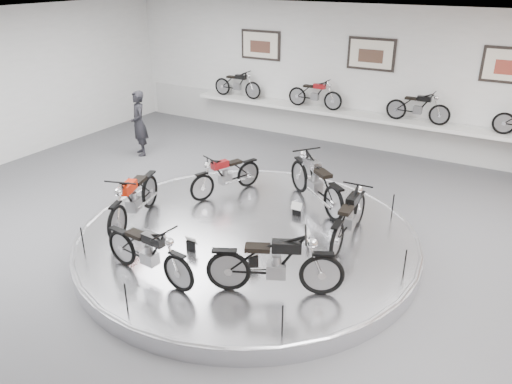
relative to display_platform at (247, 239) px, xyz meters
The scene contains 20 objects.
floor 0.34m from the display_platform, 90.00° to the right, with size 16.00×16.00×0.00m, color #4B4C4E.
ceiling 3.86m from the display_platform, 90.00° to the right, with size 16.00×16.00×0.00m, color white.
wall_back 6.95m from the display_platform, 90.00° to the left, with size 16.00×16.00×0.00m, color white.
dado_band 6.69m from the display_platform, 90.00° to the left, with size 15.68×0.04×1.10m, color #BCBCBA.
display_platform is the anchor object (origin of this frame).
platform_rim 0.12m from the display_platform, ahead, with size 6.40×6.40×0.10m, color #B2B2BA.
shelf 6.46m from the display_platform, 90.00° to the left, with size 11.00×0.55×0.10m, color silver.
poster_left 7.94m from the display_platform, 117.72° to the left, with size 1.35×0.06×0.88m, color silver.
poster_center 7.13m from the display_platform, 90.00° to the left, with size 1.35×0.06×0.88m, color silver.
poster_right 7.94m from the display_platform, 62.28° to the left, with size 1.35×0.06×0.88m, color silver.
shelf_bike_a 7.76m from the display_platform, 123.27° to the left, with size 1.22×0.42×0.73m, color black, non-canonical shape.
shelf_bike_b 6.69m from the display_platform, 103.19° to the left, with size 1.22×0.42×0.73m, color maroon, non-canonical shape.
shelf_bike_c 6.69m from the display_platform, 76.81° to the left, with size 1.22×0.42×0.73m, color black, non-canonical shape.
bike_a 1.97m from the display_platform, 21.05° to the left, with size 1.65×0.58×0.97m, color black, non-canonical shape.
bike_b 1.97m from the display_platform, 70.39° to the left, with size 1.88×0.66×1.11m, color #A6A7AB, non-canonical shape.
bike_c 1.95m from the display_platform, 135.57° to the left, with size 1.55×0.55×0.91m, color maroon, non-canonical shape.
bike_d 2.33m from the display_platform, 160.29° to the right, with size 1.80×0.64×1.06m, color red, non-canonical shape.
bike_e 2.23m from the display_platform, 106.08° to the right, with size 1.62×0.57×0.95m, color black, non-canonical shape.
bike_f 2.07m from the display_platform, 46.73° to the right, with size 1.78×0.63×1.05m, color black, non-canonical shape.
visitor 6.06m from the display_platform, 151.06° to the left, with size 0.66×0.43×1.82m, color black.
Camera 1 is at (4.29, -6.80, 4.88)m, focal length 35.00 mm.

